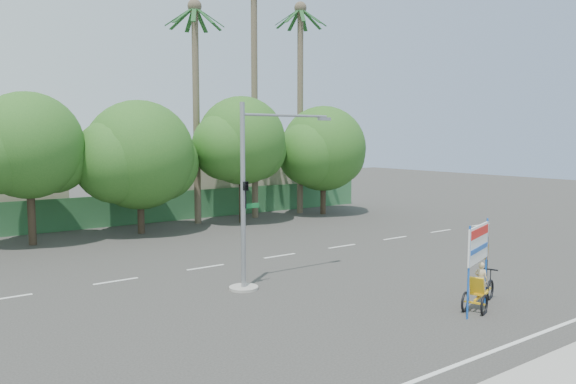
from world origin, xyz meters
TOP-DOWN VIEW (x-y plane):
  - ground at (0.00, 0.00)m, footprint 120.00×120.00m
  - fence at (0.00, 21.50)m, footprint 38.00×0.08m
  - building_right at (8.00, 26.00)m, footprint 14.00×8.00m
  - tree_left at (-7.05, 18.00)m, footprint 6.66×5.60m
  - tree_center at (-1.05, 18.00)m, footprint 7.62×6.40m
  - tree_right at (5.95, 18.00)m, footprint 6.90×5.80m
  - tree_far_right at (12.95, 18.00)m, footprint 7.38×6.20m
  - palm_tall at (8.00, 19.50)m, footprint 3.73×3.79m
  - palm_mid at (12.00, 19.50)m, footprint 3.73×3.79m
  - palm_short at (3.50, 19.50)m, footprint 3.73×3.79m
  - traffic_signal at (-2.20, 3.98)m, footprint 4.72×1.10m
  - trike_billboard at (2.60, -2.70)m, footprint 2.93×1.31m

SIDE VIEW (x-z plane):
  - ground at x=0.00m, z-range 0.00..0.00m
  - fence at x=0.00m, z-range 0.00..2.00m
  - trike_billboard at x=2.60m, z-range -0.30..2.73m
  - building_right at x=8.00m, z-range 0.00..3.60m
  - traffic_signal at x=-2.20m, z-range -0.58..6.42m
  - tree_center at x=-1.05m, z-range 0.54..8.39m
  - tree_far_right at x=12.95m, z-range 0.68..8.61m
  - tree_left at x=-7.05m, z-range 1.02..9.09m
  - tree_right at x=5.95m, z-range 1.06..9.42m
  - palm_short at x=3.50m, z-range 1.64..16.09m
  - palm_mid at x=12.00m, z-range 1.67..17.12m
  - palm_tall at x=8.00m, z-range 1.74..19.19m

